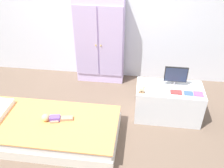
{
  "coord_description": "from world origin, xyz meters",
  "views": [
    {
      "loc": [
        0.64,
        -2.27,
        2.35
      ],
      "look_at": [
        0.29,
        0.38,
        0.57
      ],
      "focal_mm": 38.49,
      "sensor_mm": 36.0,
      "label": 1
    }
  ],
  "objects": [
    {
      "name": "book_blue",
      "position": [
        1.3,
        0.39,
        0.5
      ],
      "size": [
        0.11,
        0.09,
        0.01
      ],
      "primitive_type": "cube",
      "color": "blue",
      "rests_on": "tv_stand"
    },
    {
      "name": "ground_plane",
      "position": [
        0.0,
        0.0,
        -0.01
      ],
      "size": [
        10.0,
        10.0,
        0.02
      ],
      "primitive_type": "cube",
      "color": "brown"
    },
    {
      "name": "tv_stand",
      "position": [
        1.07,
        0.49,
        0.25
      ],
      "size": [
        0.91,
        0.47,
        0.5
      ],
      "primitive_type": "cube",
      "color": "silver",
      "rests_on": "ground_plane"
    },
    {
      "name": "wardrobe",
      "position": [
        -0.04,
        1.39,
        0.73
      ],
      "size": [
        0.8,
        0.32,
        1.45
      ],
      "color": "silver",
      "rests_on": "ground_plane"
    },
    {
      "name": "rocking_horse_toy",
      "position": [
        0.7,
        0.33,
        0.54
      ],
      "size": [
        0.08,
        0.04,
        0.1
      ],
      "color": "#8E6642",
      "rests_on": "tv_stand"
    },
    {
      "name": "tv_monitor",
      "position": [
        1.13,
        0.57,
        0.66
      ],
      "size": [
        0.31,
        0.1,
        0.28
      ],
      "color": "#99999E",
      "rests_on": "tv_stand"
    },
    {
      "name": "book_purple",
      "position": [
        1.43,
        0.39,
        0.51
      ],
      "size": [
        0.12,
        0.1,
        0.01
      ],
      "primitive_type": "cube",
      "color": "#8E51B2",
      "rests_on": "tv_stand"
    },
    {
      "name": "book_red",
      "position": [
        1.14,
        0.39,
        0.51
      ],
      "size": [
        0.15,
        0.09,
        0.02
      ],
      "primitive_type": "cube",
      "color": "#CC3838",
      "rests_on": "tv_stand"
    },
    {
      "name": "bed",
      "position": [
        -0.49,
        -0.13,
        0.13
      ],
      "size": [
        1.84,
        0.88,
        0.27
      ],
      "color": "silver",
      "rests_on": "ground_plane"
    },
    {
      "name": "back_wall",
      "position": [
        0.0,
        1.57,
        1.35
      ],
      "size": [
        6.4,
        0.05,
        2.7
      ],
      "primitive_type": "cube",
      "color": "silver",
      "rests_on": "ground_plane"
    },
    {
      "name": "doll",
      "position": [
        -0.42,
        -0.1,
        0.3
      ],
      "size": [
        0.39,
        0.15,
        0.1
      ],
      "color": "#6B4CB2",
      "rests_on": "bed"
    }
  ]
}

